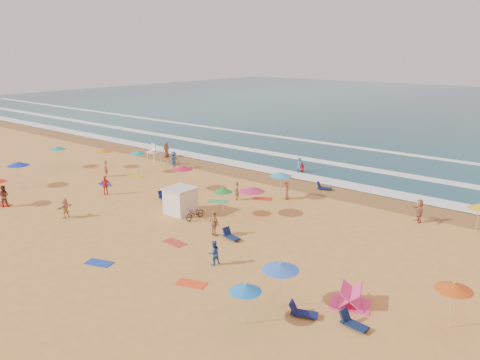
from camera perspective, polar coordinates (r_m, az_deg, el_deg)
The scene contains 13 objects.
ground at distance 39.03m, azimuth -7.85°, elevation -3.48°, with size 220.00×220.00×0.00m, color gold.
ocean at distance 113.08m, azimuth 25.08°, elevation 7.79°, with size 220.00×140.00×0.18m, color #0C4756.
wet_sand at distance 48.01m, azimuth 3.03°, elevation 0.32°, with size 220.00×220.00×0.00m, color olive.
surf_foam at distance 55.16m, azimuth 8.43°, elevation 2.31°, with size 200.00×18.70×0.05m.
cabana at distance 37.65m, azimuth -7.28°, elevation -2.58°, with size 2.00×2.00×2.00m, color white.
cabana_roof at distance 37.33m, azimuth -7.34°, elevation -1.03°, with size 2.20×2.20×0.12m, color silver.
bicycle at distance 36.33m, azimuth -5.51°, elevation -4.07°, with size 0.64×1.83×0.96m, color black.
lifeguard_stand at distance 53.58m, azimuth -10.44°, elevation 2.86°, with size 1.20×1.20×2.10m, color white, non-canonical shape.
beach_umbrellas at distance 36.77m, azimuth -3.36°, elevation -1.01°, with size 57.58×20.64×0.72m.
loungers at distance 34.12m, azimuth -5.59°, elevation -5.97°, with size 57.50×26.78×0.34m.
towels at distance 36.29m, azimuth -9.86°, elevation -5.05°, with size 39.61×23.80×0.03m.
popup_tents at distance 27.81m, azimuth 26.92°, elevation -12.00°, with size 12.41×11.13×1.20m.
beachgoers at distance 41.33m, azimuth -1.24°, elevation -0.99°, with size 39.00×25.81×2.14m.
Camera 1 is at (27.09, -25.04, 12.74)m, focal length 35.00 mm.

